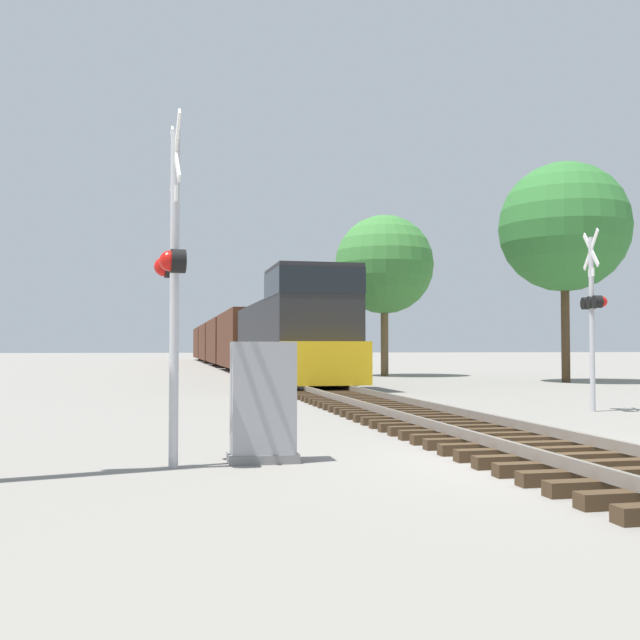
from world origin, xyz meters
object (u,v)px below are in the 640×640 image
at_px(crossing_signal_near, 173,271).
at_px(tree_mid_background, 384,265).
at_px(relay_cabinet, 263,403).
at_px(freight_train, 230,342).
at_px(crossing_signal_far, 593,307).
at_px(tree_far_right, 564,227).

bearing_deg(crossing_signal_near, tree_mid_background, 152.30).
relative_size(relay_cabinet, tree_mid_background, 0.19).
relative_size(freight_train, relay_cabinet, 44.34).
bearing_deg(freight_train, tree_mid_background, -72.23).
relative_size(crossing_signal_near, tree_mid_background, 0.53).
relative_size(freight_train, crossing_signal_near, 15.79).
bearing_deg(crossing_signal_far, crossing_signal_near, 132.93).
relative_size(crossing_signal_far, relay_cabinet, 2.70).
relative_size(tree_far_right, tree_mid_background, 1.13).
bearing_deg(tree_far_right, crossing_signal_near, -130.62).
height_order(freight_train, tree_mid_background, tree_mid_background).
bearing_deg(relay_cabinet, crossing_signal_far, 35.17).
bearing_deg(tree_mid_background, freight_train, 107.77).
distance_m(crossing_signal_far, tree_mid_background, 22.36).
relative_size(relay_cabinet, tree_far_right, 0.17).
xyz_separation_m(freight_train, tree_far_right, (12.10, -28.51, 4.85)).
xyz_separation_m(relay_cabinet, tree_far_right, (15.92, 19.76, 6.00)).
bearing_deg(tree_far_right, freight_train, 112.99).
xyz_separation_m(crossing_signal_near, relay_cabinet, (1.20, 0.19, -1.71)).
xyz_separation_m(freight_train, tree_mid_background, (6.43, -20.05, 3.99)).
xyz_separation_m(relay_cabinet, tree_mid_background, (10.25, 28.22, 5.14)).
distance_m(relay_cabinet, tree_far_right, 26.08).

